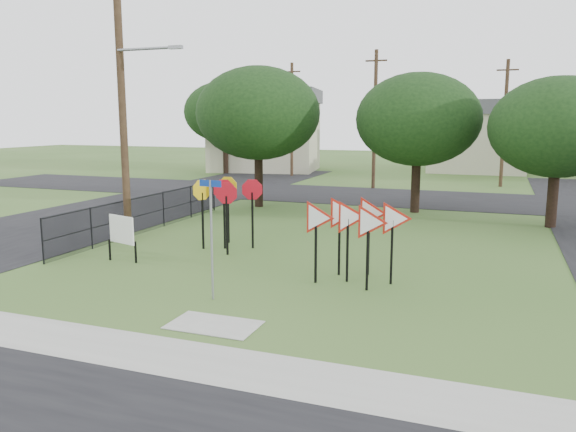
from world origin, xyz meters
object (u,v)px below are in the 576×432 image
(street_name_sign, at_px, (211,232))
(yield_sign_cluster, at_px, (355,221))
(info_board, at_px, (122,231))
(stop_sign_cluster, at_px, (227,197))

(street_name_sign, distance_m, yield_sign_cluster, 4.14)
(street_name_sign, xyz_separation_m, info_board, (-4.57, 2.43, -0.75))
(yield_sign_cluster, bearing_deg, street_name_sign, -136.46)
(street_name_sign, xyz_separation_m, stop_sign_cluster, (-2.24, 5.30, 0.10))
(stop_sign_cluster, xyz_separation_m, yield_sign_cluster, (5.24, -2.45, -0.09))
(street_name_sign, xyz_separation_m, yield_sign_cluster, (3.00, 2.85, 0.00))
(street_name_sign, height_order, yield_sign_cluster, street_name_sign)
(yield_sign_cluster, distance_m, info_board, 7.62)
(info_board, bearing_deg, street_name_sign, -28.02)
(street_name_sign, bearing_deg, yield_sign_cluster, 43.54)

